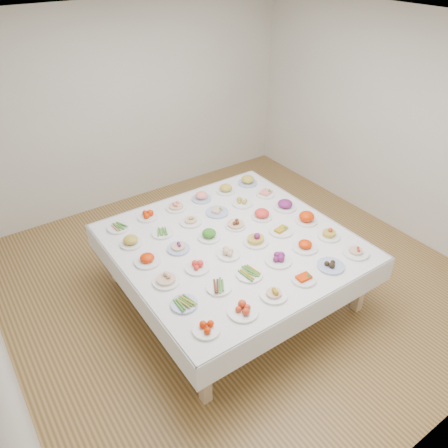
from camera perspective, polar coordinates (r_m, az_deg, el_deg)
room_envelope at (r=4.32m, az=1.68°, el=11.51°), size 5.02×5.02×2.81m
display_table at (r=4.66m, az=1.05°, el=-2.81°), size 2.36×2.36×0.75m
dish_0 at (r=3.66m, az=-2.34°, el=-13.28°), size 0.23×0.23×0.10m
dish_1 at (r=3.80m, az=2.50°, el=-10.97°), size 0.26×0.26×0.11m
dish_2 at (r=3.96m, az=6.55°, el=-8.69°), size 0.25×0.25×0.13m
dish_3 at (r=4.17m, az=10.38°, el=-6.82°), size 0.23×0.23×0.10m
dish_4 at (r=4.38m, az=13.81°, el=-5.05°), size 0.26×0.26×0.10m
dish_5 at (r=4.61m, az=16.89°, el=-3.17°), size 0.26×0.26×0.13m
dish_6 at (r=3.89m, az=-5.22°, el=-10.23°), size 0.24×0.24×0.06m
dish_7 at (r=4.03m, az=-0.68°, el=-8.17°), size 0.25×0.23×0.06m
dish_8 at (r=4.18m, az=3.36°, el=-6.37°), size 0.28×0.26×0.06m
dish_9 at (r=4.35m, az=7.14°, el=-4.32°), size 0.26×0.26×0.12m
dish_10 at (r=4.56m, az=10.56°, el=-2.54°), size 0.26×0.26×0.14m
dish_11 at (r=4.78m, az=13.59°, el=-1.07°), size 0.24×0.24×0.13m
dish_12 at (r=4.10m, az=-7.62°, el=-6.79°), size 0.28×0.28×0.15m
dish_13 at (r=4.24m, az=-3.53°, el=-5.37°), size 0.24×0.24×0.10m
dish_14 at (r=4.40m, az=0.61°, el=-3.65°), size 0.23×0.23×0.10m
dish_15 at (r=4.56m, az=4.18°, el=-1.62°), size 0.26×0.26×0.17m
dish_16 at (r=4.77m, az=7.47°, el=-0.61°), size 0.26×0.26×0.11m
dish_17 at (r=4.97m, az=10.75°, el=0.98°), size 0.28×0.28×0.15m
dish_18 at (r=4.37m, az=-10.03°, el=-4.27°), size 0.26×0.26×0.14m
dish_19 at (r=4.50m, az=-6.00°, el=-2.89°), size 0.23×0.23×0.11m
dish_20 at (r=4.63m, az=-1.97°, el=-1.18°), size 0.24×0.24×0.14m
dish_21 at (r=4.81m, az=1.55°, el=0.25°), size 0.22×0.22×0.13m
dish_22 at (r=4.98m, az=4.97°, el=1.45°), size 0.23×0.23×0.14m
dish_23 at (r=5.18m, az=8.00°, el=2.67°), size 0.27×0.27×0.14m
dish_24 at (r=4.64m, az=-12.10°, el=-2.03°), size 0.23×0.23×0.13m
dish_25 at (r=4.76m, az=-8.06°, el=-1.09°), size 0.23×0.23×0.05m
dish_26 at (r=4.89m, az=-4.39°, el=0.60°), size 0.24×0.24×0.11m
dish_27 at (r=5.05m, az=-0.91°, el=1.77°), size 0.26×0.26×0.10m
dish_28 at (r=5.23m, az=2.40°, el=2.94°), size 0.24×0.24×0.09m
dish_29 at (r=5.43m, az=5.47°, el=4.16°), size 0.23×0.23×0.10m
dish_30 at (r=4.93m, az=-13.61°, el=-0.36°), size 0.24×0.24×0.06m
dish_31 at (r=5.04m, az=-9.98°, el=1.21°), size 0.23×0.23×0.10m
dish_32 at (r=5.15m, az=-6.30°, el=2.57°), size 0.25×0.25×0.13m
dish_33 at (r=5.31m, az=-2.97°, el=3.74°), size 0.24×0.24×0.13m
dish_34 at (r=5.47m, az=0.23°, el=4.69°), size 0.23×0.23×0.12m
dish_35 at (r=5.66m, az=3.10°, el=5.79°), size 0.24×0.24×0.13m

